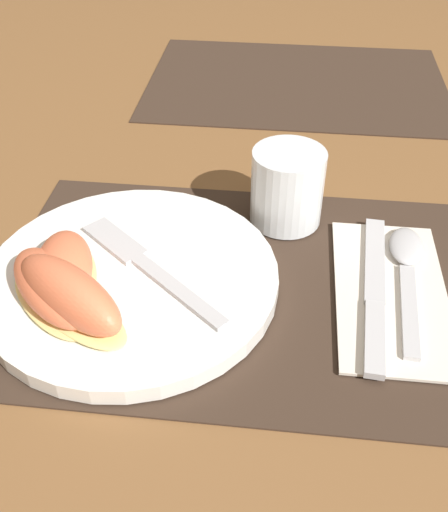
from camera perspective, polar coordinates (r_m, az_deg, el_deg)
name	(u,v)px	position (r m, az deg, el deg)	size (l,w,h in m)	color
ground_plane	(237,285)	(0.57, 1.24, -2.77)	(3.00, 3.00, 0.00)	brown
placemat	(237,283)	(0.57, 1.24, -2.63)	(0.46, 0.32, 0.00)	#38281E
placemat_far	(297,82)	(0.97, 6.94, 16.12)	(0.46, 0.32, 0.00)	#38281E
plate	(132,278)	(0.57, -8.79, -2.10)	(0.28, 0.28, 0.02)	white
juice_glass	(287,191)	(0.63, 6.01, 6.16)	(0.08, 0.08, 0.08)	silver
napkin	(391,291)	(0.58, 15.58, -3.22)	(0.10, 0.20, 0.00)	silver
knife	(375,292)	(0.57, 14.16, -3.35)	(0.04, 0.21, 0.01)	#BCBCC1
spoon	(407,262)	(0.61, 17.03, -0.52)	(0.04, 0.18, 0.01)	#BCBCC1
fork	(142,262)	(0.57, -7.78, -0.61)	(0.16, 0.14, 0.00)	#BCBCC1
citrus_wedge_0	(64,269)	(0.56, -14.96, -1.16)	(0.08, 0.12, 0.03)	#F4DB84
citrus_wedge_1	(53,289)	(0.54, -15.96, -3.00)	(0.13, 0.13, 0.03)	#F4DB84
citrus_wedge_2	(70,297)	(0.52, -14.44, -3.78)	(0.13, 0.11, 0.05)	#F4DB84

